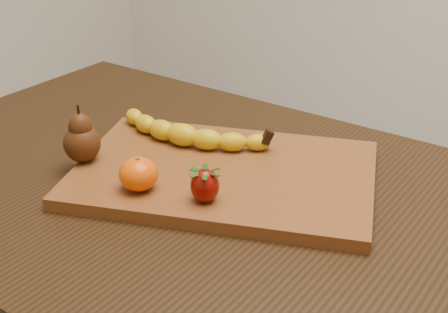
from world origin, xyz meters
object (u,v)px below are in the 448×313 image
Objects in this scene: cutting_board at (224,174)px; pear at (81,134)px; table at (173,228)px; mandarin at (139,174)px.

cutting_board is 4.99× the size of pear.
table is 0.14m from cutting_board.
cutting_board reaches higher than table.
cutting_board is at bearing 26.32° from table.
pear reaches higher than cutting_board.
mandarin is at bearing -81.72° from table.
mandarin is (0.01, -0.08, 0.14)m from table.
mandarin is (-0.06, -0.12, 0.03)m from cutting_board.
cutting_board is (0.07, 0.04, 0.11)m from table.
mandarin reaches higher than cutting_board.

